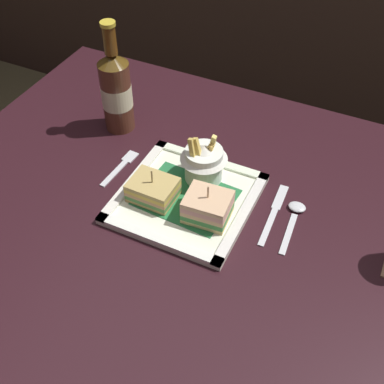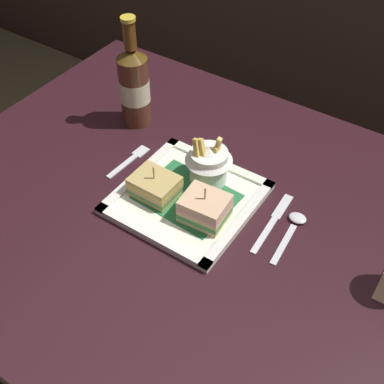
# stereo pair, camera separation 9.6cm
# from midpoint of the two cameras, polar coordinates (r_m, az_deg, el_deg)

# --- Properties ---
(ground_plane) EXTENTS (6.00, 6.00, 0.00)m
(ground_plane) POSITION_cam_midpoint_polar(r_m,az_deg,el_deg) (1.64, 2.16, -20.96)
(ground_plane) COLOR brown
(dining_table) EXTENTS (1.16, 0.89, 0.77)m
(dining_table) POSITION_cam_midpoint_polar(r_m,az_deg,el_deg) (1.10, 3.04, -7.74)
(dining_table) COLOR black
(dining_table) RESTS_ON ground_plane
(square_plate) EXTENTS (0.26, 0.26, 0.02)m
(square_plate) POSITION_cam_midpoint_polar(r_m,az_deg,el_deg) (1.00, 2.20, -0.85)
(square_plate) COLOR white
(square_plate) RESTS_ON dining_table
(sandwich_half_left) EXTENTS (0.09, 0.07, 0.07)m
(sandwich_half_left) POSITION_cam_midpoint_polar(r_m,az_deg,el_deg) (0.98, -1.54, 0.56)
(sandwich_half_left) COLOR tan
(sandwich_half_left) RESTS_ON square_plate
(sandwich_half_right) EXTENTS (0.09, 0.08, 0.08)m
(sandwich_half_right) POSITION_cam_midpoint_polar(r_m,az_deg,el_deg) (0.94, 4.42, -2.05)
(sandwich_half_right) COLOR #E0C47D
(sandwich_half_right) RESTS_ON square_plate
(fries_cup) EXTENTS (0.10, 0.10, 0.11)m
(fries_cup) POSITION_cam_midpoint_polar(r_m,az_deg,el_deg) (1.00, 4.70, 3.49)
(fries_cup) COLOR white
(fries_cup) RESTS_ON square_plate
(beer_bottle) EXTENTS (0.07, 0.07, 0.26)m
(beer_bottle) POSITION_cam_midpoint_polar(r_m,az_deg,el_deg) (1.14, -4.25, 12.10)
(beer_bottle) COLOR #552E1E
(beer_bottle) RESTS_ON dining_table
(fork) EXTENTS (0.03, 0.12, 0.00)m
(fork) POSITION_cam_midpoint_polar(r_m,az_deg,el_deg) (1.09, -4.61, 3.62)
(fork) COLOR silver
(fork) RESTS_ON dining_table
(knife) EXTENTS (0.02, 0.17, 0.00)m
(knife) POSITION_cam_midpoint_polar(r_m,az_deg,el_deg) (0.98, 12.19, -3.34)
(knife) COLOR silver
(knife) RESTS_ON dining_table
(spoon) EXTENTS (0.03, 0.14, 0.01)m
(spoon) POSITION_cam_midpoint_polar(r_m,az_deg,el_deg) (0.98, 14.45, -3.88)
(spoon) COLOR silver
(spoon) RESTS_ON dining_table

